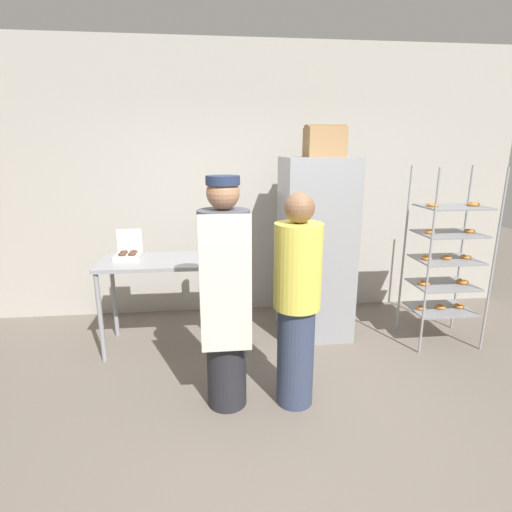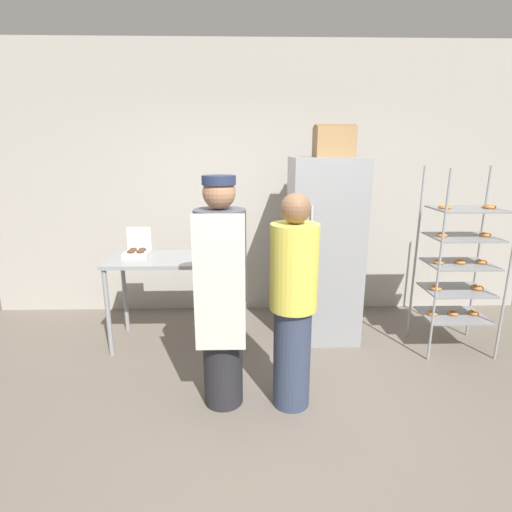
{
  "view_description": "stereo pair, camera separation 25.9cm",
  "coord_description": "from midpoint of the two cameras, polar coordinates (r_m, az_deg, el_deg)",
  "views": [
    {
      "loc": [
        -0.43,
        -2.41,
        1.92
      ],
      "look_at": [
        -0.1,
        0.66,
        1.09
      ],
      "focal_mm": 28.0,
      "sensor_mm": 36.0,
      "label": 1
    },
    {
      "loc": [
        -0.18,
        -2.43,
        1.92
      ],
      "look_at": [
        -0.1,
        0.66,
        1.09
      ],
      "focal_mm": 28.0,
      "sensor_mm": 36.0,
      "label": 2
    }
  ],
  "objects": [
    {
      "name": "person_customer",
      "position": [
        2.95,
        3.36,
        -6.59
      ],
      "size": [
        0.35,
        0.35,
        1.64
      ],
      "color": "#333D56",
      "rests_on": "ground_plane"
    },
    {
      "name": "blender_pitcher",
      "position": [
        4.02,
        -8.48,
        2.08
      ],
      "size": [
        0.11,
        0.11,
        0.3
      ],
      "color": "#99999E",
      "rests_on": "prep_counter"
    },
    {
      "name": "person_baker",
      "position": [
        2.92,
        -6.97,
        -5.33
      ],
      "size": [
        0.37,
        0.39,
        1.75
      ],
      "color": "#232328",
      "rests_on": "ground_plane"
    },
    {
      "name": "donut_box",
      "position": [
        4.06,
        -19.52,
        0.22
      ],
      "size": [
        0.24,
        0.23,
        0.27
      ],
      "color": "silver",
      "rests_on": "prep_counter"
    },
    {
      "name": "back_wall",
      "position": [
        4.75,
        -2.6,
        10.33
      ],
      "size": [
        6.4,
        0.12,
        3.08
      ],
      "primitive_type": "cube",
      "color": "#ADA89E",
      "rests_on": "ground_plane"
    },
    {
      "name": "cardboard_storage_box",
      "position": [
        4.11,
        7.93,
        15.9
      ],
      "size": [
        0.38,
        0.31,
        0.3
      ],
      "color": "#937047",
      "rests_on": "refrigerator"
    },
    {
      "name": "ground_plane",
      "position": [
        3.1,
        0.8,
        -23.27
      ],
      "size": [
        14.0,
        14.0,
        0.0
      ],
      "primitive_type": "plane",
      "color": "#6B6056"
    },
    {
      "name": "prep_counter",
      "position": [
        3.98,
        -14.56,
        -1.96
      ],
      "size": [
        1.24,
        0.62,
        0.9
      ],
      "color": "gray",
      "rests_on": "ground_plane"
    },
    {
      "name": "refrigerator",
      "position": [
        4.16,
        6.73,
        1.03
      ],
      "size": [
        0.7,
        0.72,
        1.85
      ],
      "color": "gray",
      "rests_on": "ground_plane"
    },
    {
      "name": "baking_rack",
      "position": [
        4.31,
        24.0,
        -0.52
      ],
      "size": [
        0.66,
        0.52,
        1.77
      ],
      "color": "#93969B",
      "rests_on": "ground_plane"
    }
  ]
}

